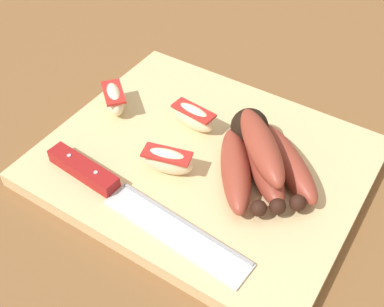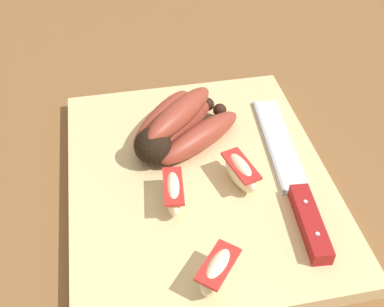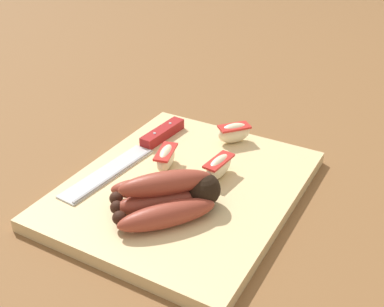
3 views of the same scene
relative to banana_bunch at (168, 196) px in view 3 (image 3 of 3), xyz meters
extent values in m
plane|color=brown|center=(-0.09, 0.00, -0.04)|extent=(6.00, 6.00, 0.00)
cube|color=#DBBC84|center=(-0.07, -0.02, -0.03)|extent=(0.38, 0.32, 0.02)
sphere|color=black|center=(-0.03, 0.04, 0.00)|extent=(0.05, 0.05, 0.05)
ellipsoid|color=brown|center=(-0.02, -0.03, -0.01)|extent=(0.10, 0.13, 0.03)
sphere|color=black|center=(0.03, -0.06, -0.01)|extent=(0.02, 0.02, 0.02)
ellipsoid|color=brown|center=(0.01, -0.01, -0.01)|extent=(0.12, 0.12, 0.03)
sphere|color=black|center=(0.05, -0.05, -0.01)|extent=(0.02, 0.02, 0.02)
ellipsoid|color=brown|center=(0.03, 0.02, -0.01)|extent=(0.13, 0.11, 0.03)
sphere|color=black|center=(0.06, -0.04, -0.01)|extent=(0.02, 0.02, 0.02)
ellipsoid|color=brown|center=(0.00, 0.00, 0.02)|extent=(0.12, 0.12, 0.04)
cube|color=silver|center=(-0.03, -0.13, -0.02)|extent=(0.18, 0.05, 0.00)
cube|color=#99999E|center=(-0.03, -0.12, -0.02)|extent=(0.18, 0.02, 0.00)
cube|color=maroon|center=(-0.17, -0.12, -0.01)|extent=(0.10, 0.03, 0.02)
cylinder|color=#B2B2B7|center=(-0.19, -0.12, -0.01)|extent=(0.01, 0.01, 0.00)
cylinder|color=#B2B2B7|center=(-0.15, -0.12, -0.01)|extent=(0.01, 0.01, 0.00)
ellipsoid|color=beige|center=(-0.11, 0.02, -0.01)|extent=(0.06, 0.03, 0.03)
cube|color=red|center=(-0.11, 0.02, 0.01)|extent=(0.06, 0.03, 0.00)
ellipsoid|color=beige|center=(-0.09, -0.06, -0.01)|extent=(0.07, 0.04, 0.04)
cube|color=red|center=(-0.09, -0.06, 0.01)|extent=(0.06, 0.04, 0.00)
ellipsoid|color=beige|center=(-0.22, 0.00, -0.01)|extent=(0.06, 0.06, 0.04)
cube|color=red|center=(-0.22, 0.00, 0.01)|extent=(0.06, 0.05, 0.00)
camera|label=1|loc=(0.14, -0.37, 0.40)|focal=44.52mm
camera|label=2|loc=(-0.47, 0.07, 0.40)|focal=44.52mm
camera|label=3|loc=(0.45, 0.29, 0.38)|focal=45.16mm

